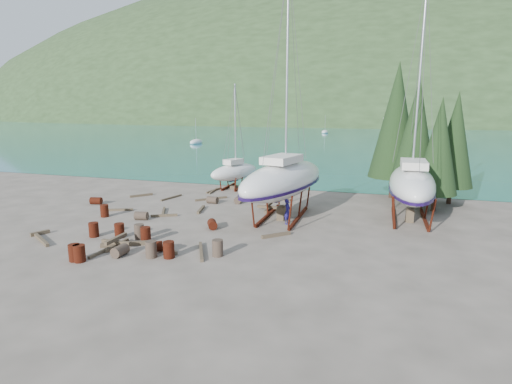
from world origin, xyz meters
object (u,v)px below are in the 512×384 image
(large_sailboat_near, at_px, (284,179))
(worker, at_px, (287,211))
(small_sailboat_shore, at_px, (235,171))
(large_sailboat_far, at_px, (412,183))

(large_sailboat_near, xyz_separation_m, worker, (0.64, -1.42, -1.92))
(small_sailboat_shore, bearing_deg, large_sailboat_near, -30.11)
(large_sailboat_near, relative_size, small_sailboat_shore, 1.73)
(large_sailboat_far, height_order, small_sailboat_shore, large_sailboat_far)
(small_sailboat_shore, xyz_separation_m, worker, (7.77, -10.67, -0.80))
(small_sailboat_shore, height_order, worker, small_sailboat_shore)
(large_sailboat_near, height_order, worker, large_sailboat_near)
(small_sailboat_shore, bearing_deg, worker, -31.66)
(large_sailboat_near, relative_size, large_sailboat_far, 1.08)
(large_sailboat_far, distance_m, worker, 8.84)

